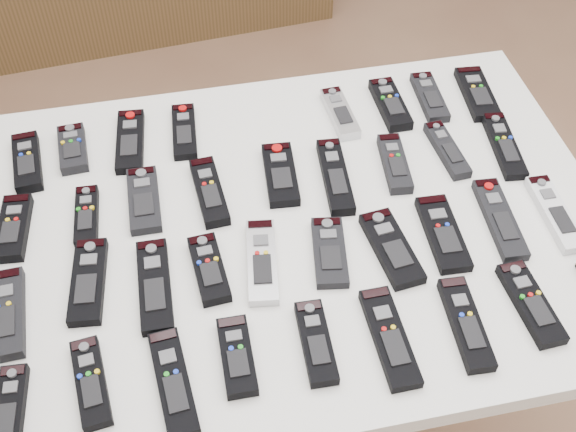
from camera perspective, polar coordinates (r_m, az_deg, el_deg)
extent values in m
plane|color=brown|center=(2.13, 3.17, -10.99)|extent=(4.00, 4.00, 0.00)
cube|color=white|center=(1.41, 0.00, -1.08)|extent=(1.25, 0.88, 0.04)
cylinder|color=beige|center=(1.98, -18.62, -2.62)|extent=(0.04, 0.04, 0.74)
cylinder|color=beige|center=(2.08, 13.26, 2.23)|extent=(0.04, 0.04, 0.74)
cube|color=black|center=(1.58, -19.91, 4.02)|extent=(0.07, 0.17, 0.02)
cube|color=black|center=(1.59, -16.64, 5.11)|extent=(0.06, 0.14, 0.02)
cube|color=black|center=(1.58, -12.36, 5.79)|extent=(0.07, 0.19, 0.02)
cube|color=black|center=(1.58, -8.20, 6.63)|extent=(0.06, 0.17, 0.02)
cube|color=#B7B7BC|center=(1.61, 4.12, 8.09)|extent=(0.05, 0.16, 0.02)
cube|color=black|center=(1.64, 8.08, 8.73)|extent=(0.06, 0.16, 0.02)
cube|color=black|center=(1.68, 11.12, 9.20)|extent=(0.06, 0.16, 0.02)
cube|color=black|center=(1.71, 14.71, 9.34)|extent=(0.08, 0.18, 0.02)
cube|color=black|center=(1.46, -20.86, -0.88)|extent=(0.07, 0.16, 0.02)
cube|color=black|center=(1.44, -15.62, -0.01)|extent=(0.05, 0.15, 0.02)
cube|color=black|center=(1.45, -11.32, 1.25)|extent=(0.06, 0.17, 0.02)
cube|color=black|center=(1.44, -6.23, 1.91)|extent=(0.06, 0.18, 0.02)
cube|color=black|center=(1.47, -0.60, 3.31)|extent=(0.07, 0.17, 0.02)
cube|color=black|center=(1.46, 3.75, 3.14)|extent=(0.06, 0.20, 0.02)
cube|color=black|center=(1.50, 8.43, 4.13)|extent=(0.06, 0.16, 0.02)
cube|color=black|center=(1.55, 12.45, 5.12)|extent=(0.05, 0.16, 0.02)
cube|color=black|center=(1.60, 16.69, 5.36)|extent=(0.07, 0.20, 0.02)
cube|color=black|center=(1.34, -21.41, -7.22)|extent=(0.07, 0.18, 0.02)
cube|color=black|center=(1.34, -15.51, -4.99)|extent=(0.08, 0.19, 0.02)
cube|color=black|center=(1.31, -10.49, -5.42)|extent=(0.06, 0.20, 0.02)
cube|color=black|center=(1.31, -6.25, -4.19)|extent=(0.06, 0.15, 0.02)
cube|color=#B7B7BC|center=(1.32, -2.07, -3.61)|extent=(0.08, 0.19, 0.02)
cube|color=black|center=(1.34, 3.31, -2.87)|extent=(0.08, 0.16, 0.02)
cube|color=black|center=(1.35, 8.18, -2.53)|extent=(0.08, 0.18, 0.02)
cube|color=black|center=(1.39, 12.14, -1.35)|extent=(0.07, 0.18, 0.02)
cube|color=black|center=(1.44, 16.38, -0.22)|extent=(0.06, 0.20, 0.02)
cube|color=silver|center=(1.49, 20.34, 0.19)|extent=(0.05, 0.19, 0.02)
cube|color=black|center=(1.24, -21.12, -14.11)|extent=(0.05, 0.15, 0.02)
cube|color=black|center=(1.23, -15.31, -12.57)|extent=(0.06, 0.16, 0.02)
cube|color=black|center=(1.20, -9.05, -12.84)|extent=(0.07, 0.19, 0.02)
cube|color=black|center=(1.21, -4.06, -10.99)|extent=(0.05, 0.14, 0.02)
cube|color=black|center=(1.22, 2.23, -9.95)|extent=(0.05, 0.16, 0.02)
cube|color=black|center=(1.24, 8.02, -9.47)|extent=(0.06, 0.19, 0.02)
cube|color=black|center=(1.28, 13.87, -8.26)|extent=(0.06, 0.18, 0.02)
cube|color=black|center=(1.33, 18.63, -6.55)|extent=(0.06, 0.17, 0.02)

